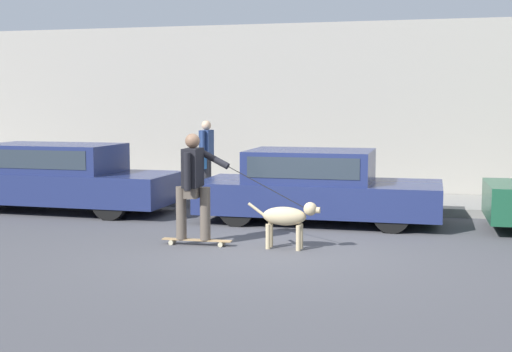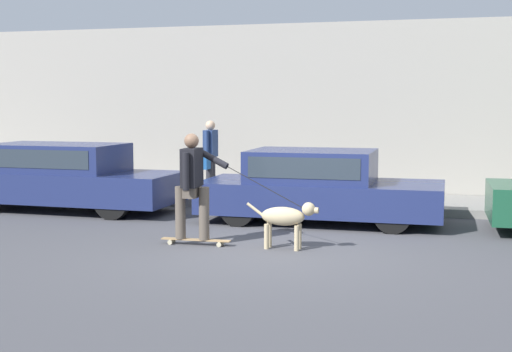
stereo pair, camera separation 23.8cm
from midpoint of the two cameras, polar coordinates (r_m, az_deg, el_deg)
ground_plane at (r=10.21m, az=1.58°, el=-6.00°), size 36.00×36.00×0.00m
back_wall at (r=15.89m, az=6.89°, el=5.20°), size 32.00×0.30×3.84m
sidewalk_curb at (r=14.80m, az=6.07°, el=-2.00°), size 30.00×2.15×0.16m
parked_car_0 at (r=14.35m, az=-14.75°, el=-0.12°), size 4.50×1.73×1.31m
parked_car_1 at (r=12.59m, az=5.56°, el=-0.94°), size 4.21×1.82×1.27m
dog at (r=10.25m, az=3.08°, el=-3.34°), size 1.07×0.29×0.69m
skateboarder at (r=10.52m, az=-4.44°, el=-0.50°), size 2.22×0.64×1.65m
pedestrian_with_bag at (r=15.22m, az=-3.23°, el=1.79°), size 0.22×0.73×1.56m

